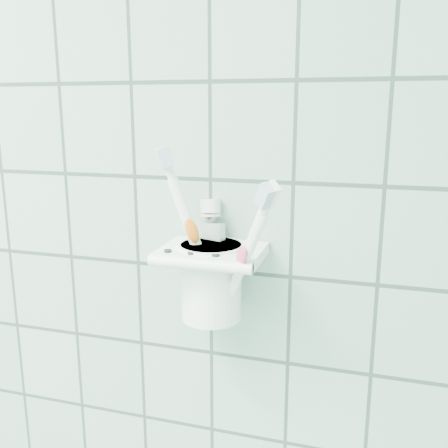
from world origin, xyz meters
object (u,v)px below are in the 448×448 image
at_px(toothbrush_blue, 214,229).
at_px(toothpaste_tube, 212,247).
at_px(cup, 211,278).
at_px(toothbrush_pink, 220,228).
at_px(holder_bracket, 212,254).
at_px(toothbrush_orange, 223,225).

distance_m(toothbrush_blue, toothpaste_tube, 0.02).
distance_m(cup, toothbrush_pink, 0.07).
bearing_deg(toothpaste_tube, toothbrush_blue, 87.34).
distance_m(holder_bracket, toothbrush_blue, 0.03).
bearing_deg(toothbrush_pink, toothbrush_blue, 89.78).
xyz_separation_m(toothbrush_blue, toothpaste_tube, (-0.00, -0.01, -0.02)).
distance_m(cup, toothbrush_orange, 0.07).
distance_m(toothbrush_pink, toothbrush_blue, 0.02).
xyz_separation_m(cup, toothpaste_tube, (-0.00, 0.01, 0.04)).
relative_size(holder_bracket, toothbrush_blue, 0.61).
bearing_deg(toothpaste_tube, holder_bracket, -52.26).
bearing_deg(toothpaste_tube, toothbrush_pink, -24.50).
bearing_deg(holder_bracket, toothpaste_tube, 110.71).
xyz_separation_m(holder_bracket, toothbrush_orange, (0.01, 0.01, 0.04)).
bearing_deg(toothbrush_orange, cup, -126.09).
xyz_separation_m(toothbrush_blue, toothbrush_orange, (0.02, -0.01, 0.01)).
distance_m(toothbrush_pink, toothpaste_tube, 0.03).
relative_size(holder_bracket, toothpaste_tube, 0.85).
xyz_separation_m(holder_bracket, cup, (-0.00, 0.00, -0.03)).
xyz_separation_m(holder_bracket, toothpaste_tube, (-0.01, 0.01, 0.00)).
distance_m(cup, toothpaste_tube, 0.04).
relative_size(toothbrush_blue, toothpaste_tube, 1.38).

